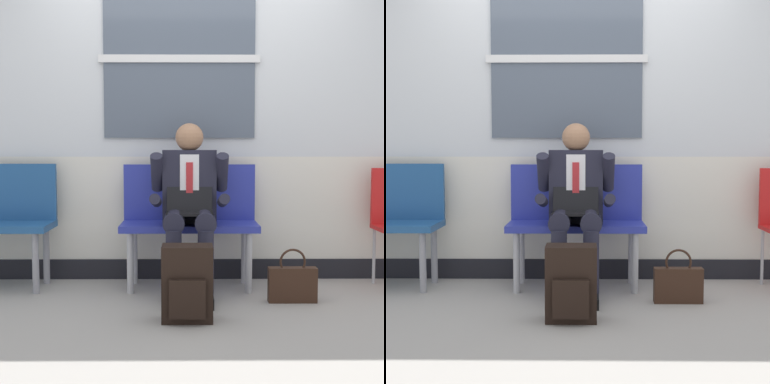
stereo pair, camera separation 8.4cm
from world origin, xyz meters
The scene contains 6 objects.
ground_plane centered at (0.00, 0.00, 0.00)m, with size 18.00×18.00×0.00m, color #9E9991.
station_wall centered at (0.00, 0.59, 1.51)m, with size 5.81×0.16×3.05m.
bench_with_person centered at (-0.03, 0.31, 0.55)m, with size 1.03×0.42×0.94m.
person_seated centered at (-0.03, 0.11, 0.67)m, with size 0.57×0.70×1.25m.
backpack centered at (-0.05, -0.55, 0.23)m, with size 0.31×0.23×0.47m.
handbag centered at (0.67, -0.15, 0.13)m, with size 0.33×0.08×0.37m.
Camera 1 is at (-0.05, -3.78, 1.05)m, focal length 50.17 mm.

